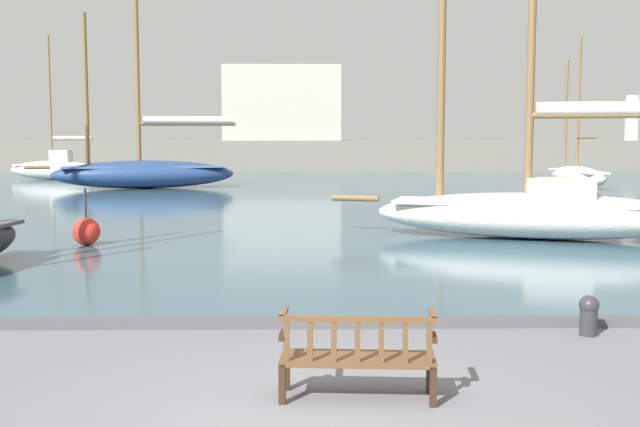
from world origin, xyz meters
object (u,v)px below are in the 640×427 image
object	(u,v)px
sailboat_far_port	(55,168)
channel_buoy	(86,231)
sailboat_mid_starboard	(536,206)
mooring_bollard	(589,313)
sailboat_outer_port	(577,175)
sailboat_nearest_port	(144,169)
park_bench	(358,355)

from	to	relation	value
sailboat_far_port	channel_buoy	xyz separation A→B (m)	(9.09, -26.82, -0.34)
sailboat_mid_starboard	sailboat_far_port	size ratio (longest dim) A/B	1.36
channel_buoy	mooring_bollard	bearing A→B (deg)	-42.53
sailboat_outer_port	channel_buoy	distance (m)	27.10
sailboat_outer_port	channel_buoy	world-z (taller)	sailboat_outer_port
sailboat_mid_starboard	mooring_bollard	world-z (taller)	sailboat_mid_starboard
sailboat_nearest_port	mooring_bollard	xyz separation A→B (m)	(11.68, -27.89, -0.68)
channel_buoy	sailboat_nearest_port	bearing A→B (deg)	97.49
park_bench	sailboat_mid_starboard	bearing A→B (deg)	66.29
sailboat_far_port	mooring_bollard	world-z (taller)	sailboat_far_port
sailboat_outer_port	sailboat_far_port	bearing A→B (deg)	165.79
sailboat_mid_starboard	sailboat_nearest_port	bearing A→B (deg)	126.42
park_bench	sailboat_outer_port	distance (m)	33.29
sailboat_outer_port	sailboat_mid_starboard	xyz separation A→B (m)	(-7.39, -18.79, 0.20)
sailboat_nearest_port	sailboat_outer_port	xyz separation A→B (m)	(21.02, 0.32, -0.28)
sailboat_mid_starboard	sailboat_far_port	xyz separation A→B (m)	(-20.16, 25.77, -0.15)
sailboat_far_port	sailboat_mid_starboard	bearing A→B (deg)	-51.96
sailboat_mid_starboard	channel_buoy	bearing A→B (deg)	-174.53
sailboat_far_port	mooring_bollard	distance (m)	39.62
park_bench	mooring_bollard	bearing A→B (deg)	37.91
sailboat_nearest_port	sailboat_mid_starboard	distance (m)	22.96
sailboat_nearest_port	sailboat_mid_starboard	world-z (taller)	sailboat_nearest_port
park_bench	sailboat_mid_starboard	xyz separation A→B (m)	(5.27, 12.00, 0.43)
sailboat_nearest_port	channel_buoy	bearing A→B (deg)	-82.51
sailboat_nearest_port	sailboat_outer_port	world-z (taller)	sailboat_nearest_port
sailboat_nearest_port	sailboat_far_port	bearing A→B (deg)	131.82
sailboat_mid_starboard	channel_buoy	xyz separation A→B (m)	(-11.06, -1.06, -0.49)
sailboat_nearest_port	sailboat_far_port	world-z (taller)	sailboat_nearest_port
park_bench	channel_buoy	world-z (taller)	channel_buoy
mooring_bollard	channel_buoy	distance (m)	12.36
park_bench	sailboat_outer_port	size ratio (longest dim) A/B	0.22
sailboat_outer_port	sailboat_far_port	distance (m)	28.42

